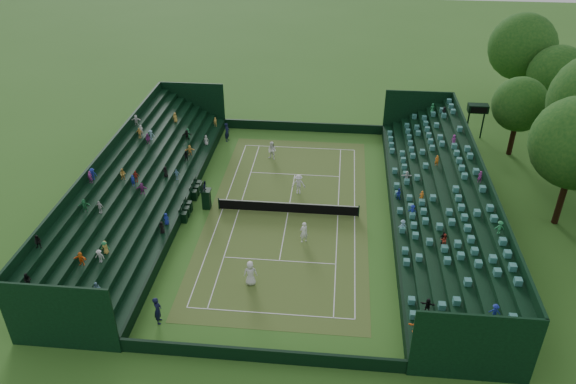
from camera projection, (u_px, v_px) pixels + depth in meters
name	position (u px, v px, depth m)	size (l,w,h in m)	color
ground	(288.00, 213.00, 46.36)	(160.00, 160.00, 0.00)	#346720
court_surface	(288.00, 213.00, 46.36)	(12.97, 26.77, 0.01)	#3B7226
perimeter_wall_north	(303.00, 127.00, 59.60)	(17.17, 0.20, 1.00)	black
perimeter_wall_south	(261.00, 355.00, 32.61)	(17.17, 0.20, 1.00)	black
perimeter_wall_east	(392.00, 213.00, 45.39)	(0.20, 31.77, 1.00)	black
perimeter_wall_west	(187.00, 202.00, 46.82)	(0.20, 31.77, 1.00)	black
north_grandstand	(447.00, 205.00, 44.49)	(6.60, 32.00, 4.90)	black
south_grandstand	(137.00, 189.00, 46.63)	(6.60, 32.00, 4.90)	black
tennis_net	(288.00, 207.00, 46.09)	(11.67, 0.10, 1.06)	black
scoreboard_tower	(478.00, 110.00, 56.82)	(2.00, 1.00, 3.70)	black
tree_row	(569.00, 102.00, 48.22)	(10.78, 37.38, 12.22)	black
umpire_chair	(206.00, 196.00, 46.42)	(0.83, 0.83, 2.61)	black
courtside_chairs	(191.00, 200.00, 47.12)	(0.57, 5.54, 1.24)	black
player_near_west	(250.00, 273.00, 38.25)	(0.93, 0.61, 1.90)	silver
player_near_east	(304.00, 232.00, 42.47)	(0.65, 0.43, 1.78)	white
player_far_west	(272.00, 151.00, 53.97)	(0.87, 0.68, 1.80)	white
player_far_east	(299.00, 184.00, 48.53)	(1.17, 0.68, 1.82)	white
line_judge_north	(227.00, 132.00, 57.31)	(0.72, 0.47, 1.98)	black
line_judge_south	(158.00, 310.00, 35.11)	(0.72, 0.47, 1.98)	black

